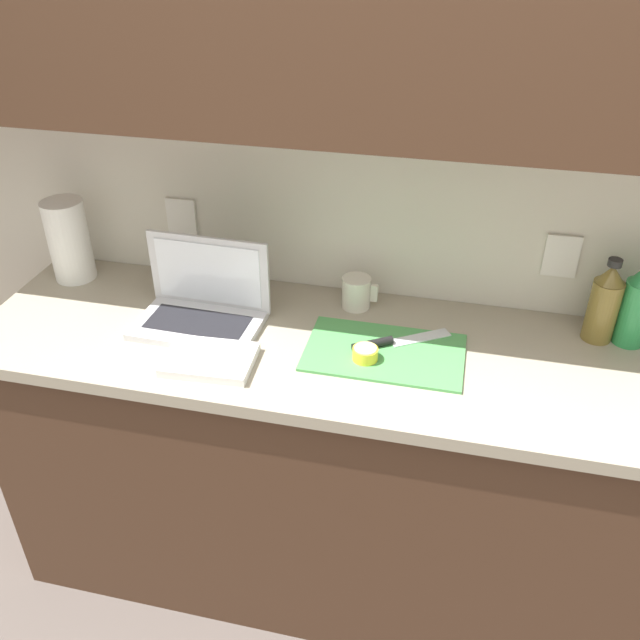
# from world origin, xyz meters

# --- Properties ---
(ground_plane) EXTENTS (12.00, 12.00, 0.00)m
(ground_plane) POSITION_xyz_m (0.00, 0.00, 0.00)
(ground_plane) COLOR #564C47
(ground_plane) RESTS_ON ground
(wall_back) EXTENTS (5.20, 0.38, 2.60)m
(wall_back) POSITION_xyz_m (-0.00, 0.22, 1.56)
(wall_back) COLOR silver
(wall_back) RESTS_ON ground_plane
(counter_unit) EXTENTS (2.54, 0.59, 0.90)m
(counter_unit) POSITION_xyz_m (0.02, 0.00, 0.46)
(counter_unit) COLOR #472D1E
(counter_unit) RESTS_ON ground_plane
(laptop) EXTENTS (0.34, 0.22, 0.23)m
(laptop) POSITION_xyz_m (-0.67, 0.03, 0.95)
(laptop) COLOR silver
(laptop) RESTS_ON counter_unit
(cutting_board) EXTENTS (0.40, 0.25, 0.01)m
(cutting_board) POSITION_xyz_m (-0.17, -0.01, 0.90)
(cutting_board) COLOR #4C9E51
(cutting_board) RESTS_ON counter_unit
(knife) EXTENTS (0.25, 0.17, 0.02)m
(knife) POSITION_xyz_m (-0.17, 0.01, 0.91)
(knife) COLOR silver
(knife) RESTS_ON cutting_board
(lemon_half_cut) EXTENTS (0.06, 0.06, 0.03)m
(lemon_half_cut) POSITION_xyz_m (-0.21, -0.05, 0.92)
(lemon_half_cut) COLOR yellow
(lemon_half_cut) RESTS_ON cutting_board
(bottle_oil_tall) EXTENTS (0.08, 0.08, 0.25)m
(bottle_oil_tall) POSITION_xyz_m (0.45, 0.19, 1.01)
(bottle_oil_tall) COLOR #2D934C
(bottle_oil_tall) RESTS_ON counter_unit
(bottle_water_clear) EXTENTS (0.08, 0.08, 0.23)m
(bottle_water_clear) POSITION_xyz_m (0.37, 0.19, 1.00)
(bottle_water_clear) COLOR olive
(bottle_water_clear) RESTS_ON counter_unit
(measuring_cup) EXTENTS (0.10, 0.08, 0.09)m
(measuring_cup) POSITION_xyz_m (-0.28, 0.20, 0.94)
(measuring_cup) COLOR silver
(measuring_cup) RESTS_ON counter_unit
(paper_towel_roll) EXTENTS (0.12, 0.12, 0.25)m
(paper_towel_roll) POSITION_xyz_m (-1.14, 0.18, 1.02)
(paper_towel_roll) COLOR white
(paper_towel_roll) RESTS_ON counter_unit
(dish_towel) EXTENTS (0.23, 0.17, 0.02)m
(dish_towel) POSITION_xyz_m (-0.59, -0.15, 0.91)
(dish_towel) COLOR white
(dish_towel) RESTS_ON counter_unit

